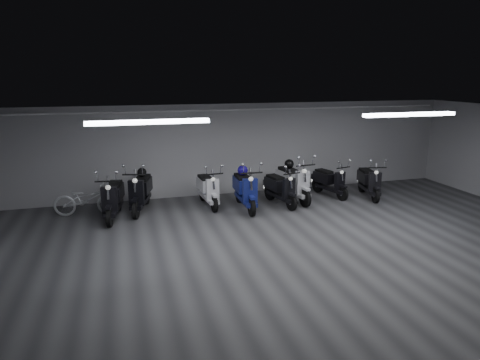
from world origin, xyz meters
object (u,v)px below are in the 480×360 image
object	(u,v)px
scooter_6	(294,176)
scooter_7	(330,177)
scooter_2	(208,184)
helmet_2	(289,164)
bicycle	(86,196)
scooter_0	(113,192)
helmet_1	(243,170)
scooter_5	(281,183)
scooter_8	(369,177)
scooter_4	(245,184)
helmet_0	(142,172)
scooter_1	(140,185)

from	to	relation	value
scooter_6	scooter_7	bearing A→B (deg)	-2.00
scooter_2	helmet_2	size ratio (longest dim) A/B	6.28
scooter_2	scooter_6	distance (m)	2.54
scooter_6	bicycle	xyz separation A→B (m)	(-5.81, 0.26, -0.21)
scooter_0	scooter_2	world-z (taller)	scooter_0
scooter_2	helmet_1	distance (m)	1.05
scooter_0	scooter_6	size ratio (longest dim) A/B	0.96
scooter_5	scooter_8	bearing A→B (deg)	-11.41
scooter_4	bicycle	size ratio (longest dim) A/B	1.18
helmet_0	helmet_1	world-z (taller)	helmet_1
scooter_0	scooter_5	size ratio (longest dim) A/B	1.10
scooter_6	scooter_1	bearing A→B (deg)	169.78
helmet_2	scooter_7	bearing A→B (deg)	-6.78
scooter_4	scooter_6	bearing A→B (deg)	14.69
scooter_0	helmet_1	world-z (taller)	scooter_0
scooter_2	helmet_0	xyz separation A→B (m)	(-1.78, 0.32, 0.37)
scooter_4	scooter_2	bearing A→B (deg)	151.27
bicycle	scooter_2	bearing A→B (deg)	-84.75
scooter_0	scooter_6	bearing A→B (deg)	11.72
scooter_5	scooter_7	size ratio (longest dim) A/B	1.04
scooter_6	bicycle	bearing A→B (deg)	169.96
scooter_6	scooter_8	xyz separation A→B (m)	(2.35, -0.31, -0.09)
scooter_7	helmet_1	size ratio (longest dim) A/B	5.76
scooter_1	helmet_1	xyz separation A→B (m)	(2.80, -0.32, 0.32)
scooter_8	helmet_1	xyz separation A→B (m)	(-3.94, 0.20, 0.39)
scooter_5	scooter_8	size ratio (longest dim) A/B	0.99
scooter_5	scooter_7	world-z (taller)	scooter_5
scooter_5	helmet_1	size ratio (longest dim) A/B	5.97
scooter_5	scooter_7	xyz separation A→B (m)	(1.78, 0.43, -0.02)
helmet_1	bicycle	bearing A→B (deg)	174.95
scooter_4	helmet_2	size ratio (longest dim) A/B	6.92
scooter_1	scooter_2	xyz separation A→B (m)	(1.86, -0.06, -0.07)
scooter_0	scooter_5	bearing A→B (deg)	8.20
scooter_1	scooter_5	size ratio (longest dim) A/B	1.13
bicycle	helmet_1	xyz separation A→B (m)	(4.21, -0.37, 0.51)
scooter_2	scooter_4	distance (m)	1.08
scooter_0	scooter_8	size ratio (longest dim) A/B	1.09
scooter_1	scooter_6	xyz separation A→B (m)	(4.39, -0.21, 0.01)
scooter_0	bicycle	xyz separation A→B (m)	(-0.70, 0.48, -0.18)
scooter_7	helmet_1	bearing A→B (deg)	170.33
scooter_1	scooter_5	distance (m)	3.90
scooter_8	helmet_1	size ratio (longest dim) A/B	6.04
scooter_6	helmet_1	bearing A→B (deg)	176.61
bicycle	helmet_2	size ratio (longest dim) A/B	5.88
bicycle	helmet_1	size ratio (longest dim) A/B	5.70
scooter_1	scooter_5	world-z (taller)	scooter_1
bicycle	helmet_2	bearing A→B (deg)	-82.73
scooter_0	scooter_2	size ratio (longest dim) A/B	1.08
helmet_1	helmet_2	size ratio (longest dim) A/B	1.03
scooter_8	helmet_0	distance (m)	6.72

